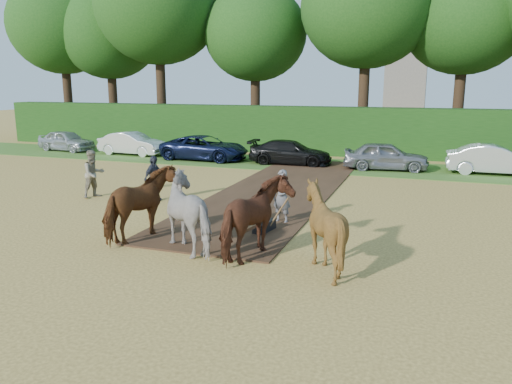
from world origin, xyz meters
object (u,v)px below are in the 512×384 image
(church, at_px, (410,6))
(parked_cars, at_px, (303,152))
(plough_team, at_px, (227,215))
(spectator_far, at_px, (154,179))
(spectator_near, at_px, (94,174))

(church, bearing_deg, parked_cars, -94.49)
(plough_team, height_order, parked_cars, plough_team)
(parked_cars, bearing_deg, spectator_far, -107.60)
(church, bearing_deg, plough_team, -91.61)
(parked_cars, relative_size, church, 1.33)
(plough_team, bearing_deg, church, 88.39)
(spectator_far, distance_m, plough_team, 6.77)
(plough_team, distance_m, parked_cars, 15.16)
(spectator_far, bearing_deg, church, 1.09)
(church, bearing_deg, spectator_far, -97.25)
(parked_cars, bearing_deg, spectator_near, -118.94)
(plough_team, height_order, church, church)
(spectator_far, relative_size, plough_team, 0.24)
(parked_cars, bearing_deg, church, 85.51)
(spectator_near, height_order, church, church)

